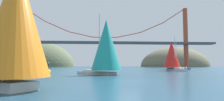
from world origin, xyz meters
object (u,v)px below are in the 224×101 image
(sailboat_navy_sail, at_px, (16,58))
(sailboat_teal_sail, at_px, (106,46))
(sailboat_orange_sail, at_px, (15,23))
(sailboat_red_spinnaker, at_px, (172,55))
(sailboat_white_mainsail, at_px, (172,55))
(channel_buoy, at_px, (48,72))

(sailboat_navy_sail, bearing_deg, sailboat_teal_sail, -49.98)
(sailboat_orange_sail, height_order, sailboat_teal_sail, sailboat_teal_sail)
(sailboat_orange_sail, distance_m, sailboat_red_spinnaker, 49.30)
(sailboat_white_mainsail, height_order, sailboat_teal_sail, sailboat_teal_sail)
(sailboat_white_mainsail, xyz_separation_m, channel_buoy, (-38.63, -28.32, -5.17))
(sailboat_red_spinnaker, distance_m, sailboat_teal_sail, 28.60)
(sailboat_teal_sail, relative_size, channel_buoy, 4.43)
(sailboat_white_mainsail, height_order, sailboat_orange_sail, sailboat_white_mainsail)
(sailboat_white_mainsail, bearing_deg, sailboat_teal_sail, -126.82)
(sailboat_white_mainsail, height_order, channel_buoy, sailboat_white_mainsail)
(sailboat_orange_sail, bearing_deg, sailboat_red_spinnaker, 55.31)
(channel_buoy, bearing_deg, sailboat_teal_sail, -29.98)
(sailboat_red_spinnaker, bearing_deg, sailboat_navy_sail, 160.72)
(sailboat_red_spinnaker, bearing_deg, sailboat_white_mainsail, 68.58)
(channel_buoy, bearing_deg, sailboat_navy_sail, 122.61)
(sailboat_white_mainsail, xyz_separation_m, sailboat_teal_sail, (-26.46, -35.35, -0.19))
(sailboat_navy_sail, xyz_separation_m, sailboat_teal_sail, (32.28, -38.44, 1.07))
(sailboat_white_mainsail, relative_size, sailboat_orange_sail, 1.07)
(sailboat_teal_sail, bearing_deg, sailboat_navy_sail, 130.02)
(sailboat_white_mainsail, relative_size, sailboat_teal_sail, 0.96)
(sailboat_orange_sail, relative_size, sailboat_red_spinnaker, 1.04)
(sailboat_navy_sail, xyz_separation_m, channel_buoy, (20.10, -31.42, -3.91))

